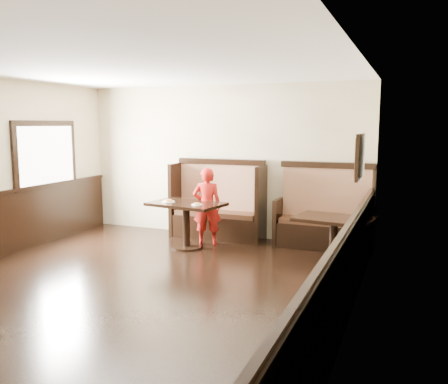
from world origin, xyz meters
The scene contains 9 objects.
ground centered at (0.00, 0.00, 0.00)m, with size 7.00×7.00×0.00m, color black.
room_shell centered at (-0.30, 0.28, 0.67)m, with size 7.00×7.00×7.00m.
booth_main centered at (0.00, 3.30, 0.53)m, with size 1.75×0.72×1.45m.
booth_neighbor centered at (1.95, 3.29, 0.48)m, with size 1.65×0.72×1.45m.
table_main centered at (-0.21, 2.37, 0.60)m, with size 1.33×0.95×0.78m.
table_neighbor centered at (2.28, 2.14, 0.56)m, with size 1.18×0.86×0.75m.
child centered at (0.03, 2.72, 0.68)m, with size 0.49×0.32×1.35m, color red.
pizza_plate_left centered at (-0.51, 2.31, 0.79)m, with size 0.22×0.22×0.04m.
pizza_plate_right centered at (0.06, 2.23, 0.79)m, with size 0.18×0.18×0.03m.
Camera 1 is at (3.30, -4.68, 2.09)m, focal length 38.00 mm.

